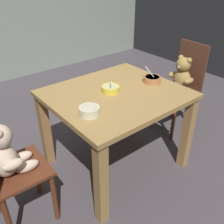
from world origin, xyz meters
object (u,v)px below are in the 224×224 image
at_px(teddy_chair_near_right, 181,81).
at_px(teddy_chair_near_left, 7,161).
at_px(dining_table, 116,106).
at_px(porridge_bowl_terracotta_near_right, 152,79).
at_px(porridge_bowl_yellow_center, 110,89).
at_px(porridge_bowl_cream_near_left, 89,111).

relative_size(teddy_chair_near_right, teddy_chair_near_left, 1.11).
height_order(dining_table, teddy_chair_near_right, teddy_chair_near_right).
relative_size(teddy_chair_near_right, porridge_bowl_terracotta_near_right, 5.92).
bearing_deg(dining_table, porridge_bowl_terracotta_near_right, -6.71).
height_order(teddy_chair_near_right, porridge_bowl_terracotta_near_right, teddy_chair_near_right).
distance_m(teddy_chair_near_right, porridge_bowl_yellow_center, 0.97).
relative_size(porridge_bowl_yellow_center, porridge_bowl_cream_near_left, 1.03).
bearing_deg(porridge_bowl_cream_near_left, teddy_chair_near_left, 168.48).
bearing_deg(porridge_bowl_cream_near_left, porridge_bowl_yellow_center, 29.21).
relative_size(teddy_chair_near_left, porridge_bowl_cream_near_left, 6.03).
xyz_separation_m(dining_table, teddy_chair_near_left, (-0.91, -0.03, -0.05)).
distance_m(teddy_chair_near_left, porridge_bowl_yellow_center, 0.91).
bearing_deg(porridge_bowl_terracotta_near_right, porridge_bowl_cream_near_left, -171.78).
relative_size(teddy_chair_near_left, porridge_bowl_terracotta_near_right, 5.34).
relative_size(dining_table, porridge_bowl_terracotta_near_right, 6.57).
distance_m(teddy_chair_near_right, porridge_bowl_cream_near_left, 1.31).
relative_size(teddy_chair_near_right, porridge_bowl_cream_near_left, 6.68).
height_order(teddy_chair_near_right, porridge_bowl_yellow_center, teddy_chair_near_right).
distance_m(teddy_chair_near_left, porridge_bowl_terracotta_near_right, 1.29).
relative_size(dining_table, teddy_chair_near_left, 1.23).
xyz_separation_m(teddy_chair_near_right, porridge_bowl_terracotta_near_right, (-0.56, -0.10, 0.20)).
height_order(dining_table, teddy_chair_near_left, teddy_chair_near_left).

